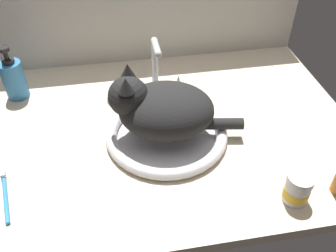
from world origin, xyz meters
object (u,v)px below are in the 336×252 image
(soap_pump_bottle, at_px, (14,79))
(sink_basin, at_px, (168,133))
(cat, at_px, (160,108))
(faucet, at_px, (157,75))
(toothbrush, at_px, (5,194))
(pill_bottle, at_px, (297,189))

(soap_pump_bottle, bearing_deg, sink_basin, -32.01)
(cat, height_order, soap_pump_bottle, cat)
(sink_basin, distance_m, faucet, 0.21)
(toothbrush, bearing_deg, sink_basin, 18.12)
(soap_pump_bottle, distance_m, pill_bottle, 0.88)
(soap_pump_bottle, xyz_separation_m, toothbrush, (0.02, -0.41, -0.06))
(faucet, relative_size, pill_bottle, 2.52)
(soap_pump_bottle, relative_size, toothbrush, 1.06)
(toothbrush, bearing_deg, soap_pump_bottle, 92.95)
(cat, xyz_separation_m, toothbrush, (-0.40, -0.14, -0.10))
(sink_basin, bearing_deg, pill_bottle, -45.89)
(sink_basin, height_order, faucet, faucet)
(sink_basin, height_order, cat, cat)
(soap_pump_bottle, height_order, pill_bottle, soap_pump_bottle)
(sink_basin, xyz_separation_m, pill_bottle, (0.25, -0.26, 0.02))
(soap_pump_bottle, bearing_deg, toothbrush, -87.05)
(faucet, bearing_deg, pill_bottle, -61.14)
(soap_pump_bottle, xyz_separation_m, pill_bottle, (0.69, -0.54, -0.03))
(sink_basin, relative_size, faucet, 1.69)
(sink_basin, xyz_separation_m, cat, (-0.02, 0.00, 0.09))
(faucet, distance_m, pill_bottle, 0.53)
(sink_basin, relative_size, pill_bottle, 4.25)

